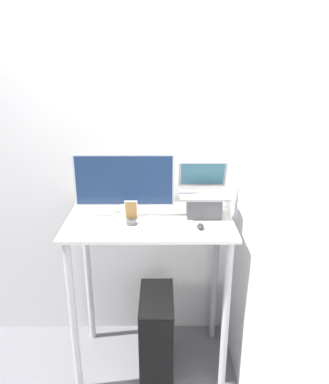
{
  "coord_description": "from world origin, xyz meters",
  "views": [
    {
      "loc": [
        0.08,
        -1.83,
        2.03
      ],
      "look_at": [
        0.09,
        0.3,
        1.28
      ],
      "focal_mm": 35.0,
      "sensor_mm": 36.0,
      "label": 1
    }
  ],
  "objects": [
    {
      "name": "desk",
      "position": [
        0.0,
        0.3,
        0.85
      ],
      "size": [
        1.03,
        0.6,
        1.1
      ],
      "color": "beige",
      "rests_on": "ground_plane"
    },
    {
      "name": "wall_side_right",
      "position": [
        0.6,
        0.0,
        1.3
      ],
      "size": [
        0.05,
        6.0,
        2.6
      ],
      "color": "silver",
      "rests_on": "ground_plane"
    },
    {
      "name": "laptop",
      "position": [
        0.34,
        0.37,
        1.2
      ],
      "size": [
        0.31,
        0.27,
        0.32
      ],
      "color": "#4C4C51",
      "rests_on": "desk"
    },
    {
      "name": "cell_phone",
      "position": [
        -0.11,
        0.23,
        1.15
      ],
      "size": [
        0.08,
        0.06,
        0.15
      ],
      "color": "#4C4C51",
      "rests_on": "desk"
    },
    {
      "name": "mouse",
      "position": [
        0.3,
        0.16,
        1.11
      ],
      "size": [
        0.04,
        0.07,
        0.03
      ],
      "color": "#262626",
      "rests_on": "desk"
    },
    {
      "name": "monitor",
      "position": [
        -0.15,
        0.35,
        1.3
      ],
      "size": [
        0.61,
        0.17,
        0.4
      ],
      "color": "silver",
      "rests_on": "desk"
    },
    {
      "name": "keyboard",
      "position": [
        0.12,
        0.19,
        1.11
      ],
      "size": [
        0.24,
        0.11,
        0.02
      ],
      "color": "silver",
      "rests_on": "desk"
    },
    {
      "name": "wall_back",
      "position": [
        0.0,
        0.68,
        1.3
      ],
      "size": [
        6.0,
        0.05,
        2.6
      ],
      "color": "silver",
      "rests_on": "ground_plane"
    },
    {
      "name": "computer_tower",
      "position": [
        0.04,
        0.26,
        0.28
      ],
      "size": [
        0.22,
        0.44,
        0.56
      ],
      "color": "black",
      "rests_on": "ground_plane"
    }
  ]
}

